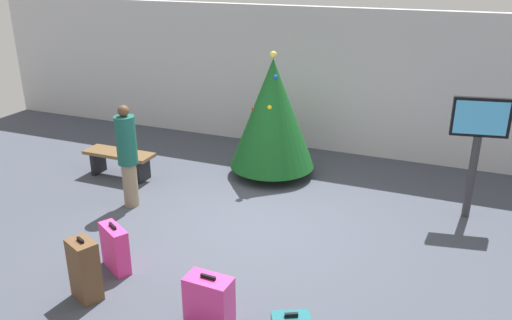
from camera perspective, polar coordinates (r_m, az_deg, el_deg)
name	(u,v)px	position (r m, az deg, el deg)	size (l,w,h in m)	color
ground_plane	(254,226)	(7.88, -0.22, -7.23)	(16.00, 16.00, 0.00)	#424754
back_wall	(324,81)	(10.70, 7.47, 8.58)	(16.00, 0.20, 2.87)	silver
holiday_tree	(273,114)	(9.28, 1.82, 5.10)	(1.54, 1.54, 2.28)	#4C3319
flight_info_kiosk	(478,136)	(8.33, 23.08, 2.40)	(0.82, 0.23, 1.89)	#333338
waiting_bench	(120,159)	(9.77, -14.68, 0.15)	(1.30, 0.44, 0.48)	brown
traveller_0	(127,154)	(8.41, -13.86, 0.65)	(0.41, 0.41, 1.67)	gray
suitcase_0	(209,300)	(5.90, -5.15, -15.02)	(0.52, 0.30, 0.60)	#E5388C
suitcase_2	(115,248)	(6.99, -15.14, -9.27)	(0.53, 0.41, 0.64)	#E5388C
suitcase_3	(85,270)	(6.50, -18.22, -11.33)	(0.43, 0.37, 0.79)	brown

